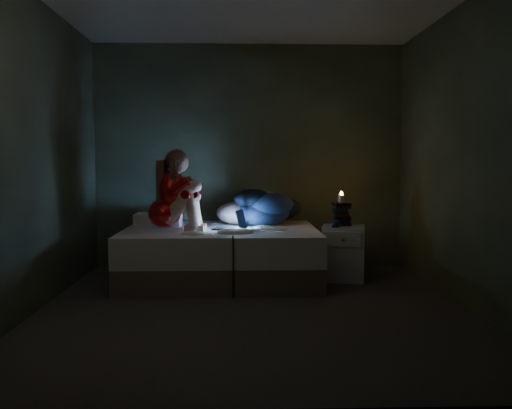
{
  "coord_description": "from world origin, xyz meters",
  "views": [
    {
      "loc": [
        -0.13,
        -4.52,
        1.23
      ],
      "look_at": [
        0.05,
        1.0,
        0.8
      ],
      "focal_mm": 38.17,
      "sensor_mm": 36.0,
      "label": 1
    }
  ],
  "objects_px": {
    "bed": "(221,254)",
    "phone": "(338,227)",
    "nightstand": "(343,253)",
    "woman": "(164,190)",
    "candle": "(341,199)",
    "laptop": "(229,219)"
  },
  "relations": [
    {
      "from": "laptop",
      "to": "phone",
      "type": "relative_size",
      "value": 2.2
    },
    {
      "from": "phone",
      "to": "nightstand",
      "type": "bearing_deg",
      "value": 50.17
    },
    {
      "from": "woman",
      "to": "candle",
      "type": "distance_m",
      "value": 1.84
    },
    {
      "from": "bed",
      "to": "candle",
      "type": "xyz_separation_m",
      "value": [
        1.26,
        0.03,
        0.58
      ]
    },
    {
      "from": "bed",
      "to": "phone",
      "type": "bearing_deg",
      "value": -6.59
    },
    {
      "from": "laptop",
      "to": "candle",
      "type": "bearing_deg",
      "value": 25.92
    },
    {
      "from": "phone",
      "to": "woman",
      "type": "bearing_deg",
      "value": 177.52
    },
    {
      "from": "bed",
      "to": "woman",
      "type": "bearing_deg",
      "value": -166.65
    },
    {
      "from": "bed",
      "to": "laptop",
      "type": "distance_m",
      "value": 0.41
    },
    {
      "from": "bed",
      "to": "woman",
      "type": "distance_m",
      "value": 0.89
    },
    {
      "from": "bed",
      "to": "nightstand",
      "type": "bearing_deg",
      "value": -1.49
    },
    {
      "from": "laptop",
      "to": "nightstand",
      "type": "height_order",
      "value": "laptop"
    },
    {
      "from": "bed",
      "to": "candle",
      "type": "height_order",
      "value": "candle"
    },
    {
      "from": "candle",
      "to": "nightstand",
      "type": "bearing_deg",
      "value": -79.42
    },
    {
      "from": "laptop",
      "to": "woman",
      "type": "bearing_deg",
      "value": -160.0
    },
    {
      "from": "laptop",
      "to": "candle",
      "type": "xyz_separation_m",
      "value": [
        1.18,
        0.15,
        0.2
      ]
    },
    {
      "from": "laptop",
      "to": "candle",
      "type": "height_order",
      "value": "candle"
    },
    {
      "from": "woman",
      "to": "candle",
      "type": "height_order",
      "value": "woman"
    },
    {
      "from": "laptop",
      "to": "candle",
      "type": "distance_m",
      "value": 1.2
    },
    {
      "from": "woman",
      "to": "candle",
      "type": "relative_size",
      "value": 10.24
    },
    {
      "from": "woman",
      "to": "candle",
      "type": "xyz_separation_m",
      "value": [
        1.83,
        0.17,
        -0.1
      ]
    },
    {
      "from": "candle",
      "to": "phone",
      "type": "bearing_deg",
      "value": -111.63
    }
  ]
}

